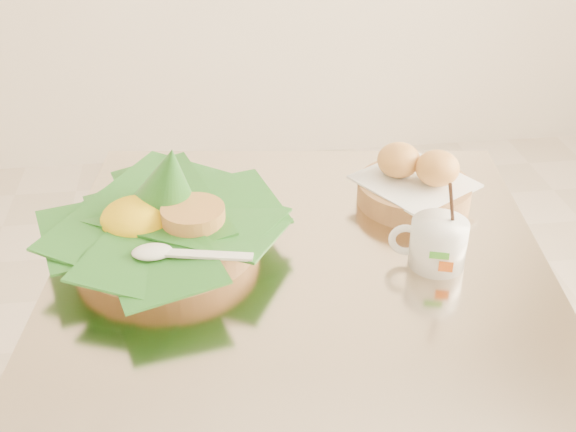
{
  "coord_description": "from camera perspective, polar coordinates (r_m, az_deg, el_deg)",
  "views": [
    {
      "loc": [
        0.04,
        -0.89,
        1.34
      ],
      "look_at": [
        0.15,
        -0.05,
        0.82
      ],
      "focal_mm": 45.0,
      "sensor_mm": 36.0,
      "label": 1
    }
  ],
  "objects": [
    {
      "name": "cafe_table",
      "position": [
        1.17,
        0.98,
        -12.33
      ],
      "size": [
        0.78,
        0.78,
        0.75
      ],
      "rotation": [
        0.0,
        0.0,
        -0.13
      ],
      "color": "gray",
      "rests_on": "floor"
    },
    {
      "name": "rice_basket",
      "position": [
        1.05,
        -9.76,
        -0.21
      ],
      "size": [
        0.34,
        0.34,
        0.17
      ],
      "rotation": [
        0.0,
        0.0,
        0.1
      ],
      "color": "tan",
      "rests_on": "cafe_table"
    },
    {
      "name": "bread_basket",
      "position": [
        1.17,
        10.0,
        2.55
      ],
      "size": [
        0.21,
        0.21,
        0.09
      ],
      "rotation": [
        0.0,
        0.0,
        -0.22
      ],
      "color": "tan",
      "rests_on": "cafe_table"
    },
    {
      "name": "coffee_mug",
      "position": [
        1.02,
        11.67,
        -2.03
      ],
      "size": [
        0.11,
        0.08,
        0.14
      ],
      "rotation": [
        0.0,
        0.0,
        -0.29
      ],
      "color": "white",
      "rests_on": "cafe_table"
    }
  ]
}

